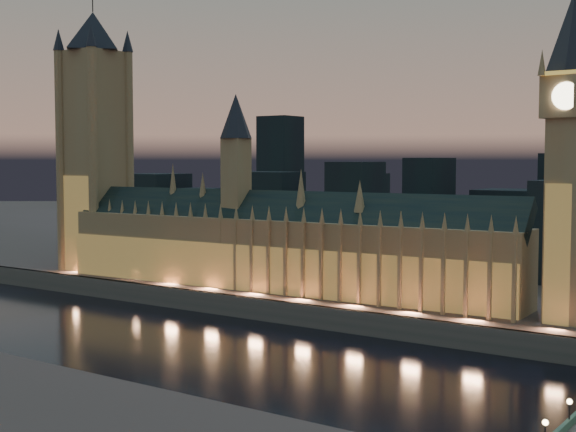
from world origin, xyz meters
The scene contains 6 objects.
ground_plane centered at (0.00, 0.00, 0.00)m, with size 2000.00×2000.00×0.00m, color black.
embankment_wall centered at (0.00, 41.00, 4.00)m, with size 2000.00×2.50×8.00m, color #454847.
palace_of_westminster centered at (-6.67, 61.75, 26.37)m, with size 202.00×29.71×78.00m.
victoria_tower centered at (-110.00, 61.93, 73.42)m, with size 31.68×31.68×131.45m.
elizabeth_tower centered at (108.00, 61.92, 69.79)m, with size 18.00×18.00×110.76m.
city_backdrop centered at (34.51, 247.10, 31.48)m, with size 461.76×215.63×84.03m.
Camera 1 is at (179.12, -193.30, 59.21)m, focal length 50.00 mm.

